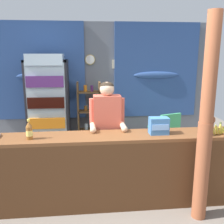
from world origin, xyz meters
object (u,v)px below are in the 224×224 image
bottle_shelf_rack (89,113)px  soda_bottle_iced_tea (29,131)px  shopkeeper (107,124)px  timber_post (206,127)px  drink_fridge (48,100)px  plastic_lawn_chair (166,132)px  soda_bottle_orange_soda (204,123)px  snack_box_biscuit (159,126)px  stall_counter (111,166)px  soda_bottle_water (204,126)px  banana_bunch (220,130)px

bottle_shelf_rack → soda_bottle_iced_tea: 2.38m
bottle_shelf_rack → shopkeeper: (0.22, -1.82, 0.26)m
timber_post → shopkeeper: bearing=142.8°
drink_fridge → plastic_lawn_chair: (2.15, -0.55, -0.54)m
drink_fridge → plastic_lawn_chair: 2.29m
soda_bottle_orange_soda → snack_box_biscuit: size_ratio=0.91×
stall_counter → bottle_shelf_rack: size_ratio=2.53×
shopkeeper → stall_counter: bearing=-88.7°
stall_counter → soda_bottle_orange_soda: size_ratio=15.98×
drink_fridge → plastic_lawn_chair: drink_fridge is taller
plastic_lawn_chair → snack_box_biscuit: (-0.55, -1.39, 0.53)m
plastic_lawn_chair → shopkeeper: shopkeeper is taller
stall_counter → drink_fridge: (-1.01, 2.03, 0.47)m
soda_bottle_water → banana_bunch: soda_bottle_water is taller
soda_bottle_water → snack_box_biscuit: size_ratio=1.22×
bottle_shelf_rack → banana_bunch: (1.58, -2.30, 0.29)m
timber_post → shopkeeper: 1.29m
drink_fridge → soda_bottle_orange_soda: (2.25, -1.82, -0.02)m
plastic_lawn_chair → shopkeeper: 1.60m
shopkeeper → soda_bottle_iced_tea: size_ratio=6.36×
shopkeeper → soda_bottle_iced_tea: 1.04m
stall_counter → shopkeeper: shopkeeper is taller
plastic_lawn_chair → snack_box_biscuit: 1.58m
drink_fridge → shopkeeper: size_ratio=1.23×
timber_post → bottle_shelf_rack: size_ratio=1.75×
soda_bottle_water → snack_box_biscuit: 0.54m
timber_post → drink_fridge: 3.08m
timber_post → snack_box_biscuit: bearing=136.6°
timber_post → snack_box_biscuit: 0.58m
soda_bottle_water → drink_fridge: bearing=135.8°
drink_fridge → soda_bottle_water: drink_fridge is taller
drink_fridge → bottle_shelf_rack: drink_fridge is taller
drink_fridge → snack_box_biscuit: bearing=-50.3°
soda_bottle_water → soda_bottle_orange_soda: soda_bottle_water is taller
drink_fridge → shopkeeper: drink_fridge is taller
soda_bottle_water → soda_bottle_iced_tea: size_ratio=1.18×
timber_post → plastic_lawn_chair: (0.13, 1.78, -0.62)m
stall_counter → soda_bottle_iced_tea: 1.06m
soda_bottle_iced_tea → snack_box_biscuit: (1.55, 0.05, 0.00)m
soda_bottle_water → banana_bunch: size_ratio=1.08×
stall_counter → soda_bottle_orange_soda: bearing=9.5°
banana_bunch → drink_fridge: bearing=139.2°
timber_post → soda_bottle_water: (0.11, 0.26, -0.07)m
plastic_lawn_chair → soda_bottle_water: 1.62m
drink_fridge → snack_box_biscuit: 2.52m
bottle_shelf_rack → soda_bottle_orange_soda: size_ratio=6.32×
bottle_shelf_rack → banana_bunch: 2.80m
stall_counter → shopkeeper: size_ratio=2.20×
plastic_lawn_chair → soda_bottle_orange_soda: bearing=-85.7°
stall_counter → soda_bottle_orange_soda: soda_bottle_orange_soda is taller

